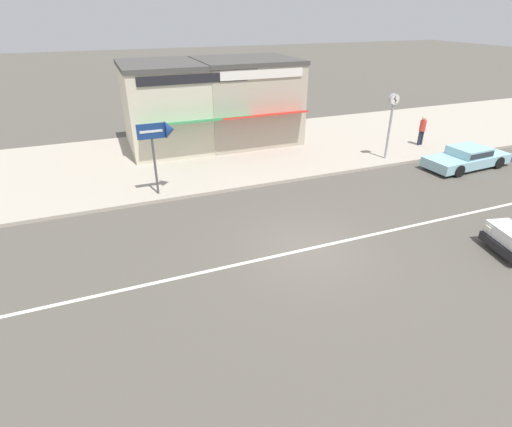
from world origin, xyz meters
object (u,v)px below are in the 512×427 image
at_px(sedan_pale_blue_2, 467,157).
at_px(pedestrian_near_clock, 422,128).
at_px(shopfront_corner_warung, 185,104).
at_px(shopfront_mid_block, 247,100).
at_px(arrow_signboard, 165,134).
at_px(street_clock, 392,112).

xyz_separation_m(sedan_pale_blue_2, pedestrian_near_clock, (0.13, 3.50, 0.59)).
bearing_deg(sedan_pale_blue_2, shopfront_corner_warung, 145.17).
distance_m(sedan_pale_blue_2, shopfront_mid_block, 12.33).
bearing_deg(arrow_signboard, shopfront_corner_warung, 70.88).
bearing_deg(pedestrian_near_clock, arrow_signboard, -174.60).
height_order(sedan_pale_blue_2, pedestrian_near_clock, pedestrian_near_clock).
distance_m(sedan_pale_blue_2, shopfront_corner_warung, 15.26).
distance_m(sedan_pale_blue_2, arrow_signboard, 15.01).
relative_size(pedestrian_near_clock, shopfront_corner_warung, 0.25).
distance_m(arrow_signboard, shopfront_mid_block, 8.60).
bearing_deg(sedan_pale_blue_2, street_clock, 144.29).
height_order(sedan_pale_blue_2, shopfront_corner_warung, shopfront_corner_warung).
relative_size(sedan_pale_blue_2, pedestrian_near_clock, 2.84).
height_order(street_clock, shopfront_corner_warung, shopfront_corner_warung).
relative_size(sedan_pale_blue_2, street_clock, 1.41).
distance_m(street_clock, shopfront_corner_warung, 11.17).
bearing_deg(arrow_signboard, street_clock, 1.08).
bearing_deg(arrow_signboard, sedan_pale_blue_2, -8.15).
distance_m(shopfront_corner_warung, shopfront_mid_block, 3.61).
bearing_deg(shopfront_mid_block, arrow_signboard, -133.04).
xyz_separation_m(sedan_pale_blue_2, shopfront_mid_block, (-8.83, 8.39, 1.93)).
height_order(arrow_signboard, shopfront_corner_warung, shopfront_corner_warung).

